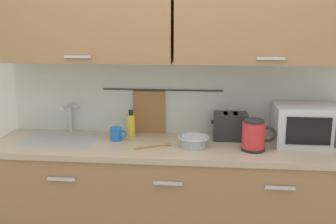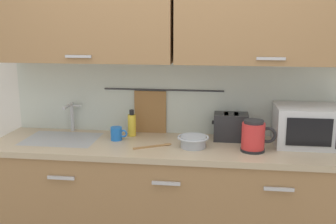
{
  "view_description": "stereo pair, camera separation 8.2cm",
  "coord_description": "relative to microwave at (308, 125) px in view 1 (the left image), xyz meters",
  "views": [
    {
      "loc": [
        0.24,
        -2.33,
        1.73
      ],
      "look_at": [
        -0.03,
        0.33,
        1.12
      ],
      "focal_mm": 42.71,
      "sensor_mm": 36.0,
      "label": 1
    },
    {
      "loc": [
        0.32,
        -2.33,
        1.73
      ],
      "look_at": [
        -0.03,
        0.33,
        1.12
      ],
      "focal_mm": 42.71,
      "sensor_mm": 36.0,
      "label": 2
    }
  ],
  "objects": [
    {
      "name": "counter_unit",
      "position": [
        -0.94,
        -0.11,
        -0.58
      ],
      "size": [
        2.53,
        0.64,
        0.9
      ],
      "color": "#997047",
      "rests_on": "ground"
    },
    {
      "name": "back_wall_assembly",
      "position": [
        -0.93,
        0.12,
        0.49
      ],
      "size": [
        3.7,
        0.41,
        2.5
      ],
      "color": "silver",
      "rests_on": "ground"
    },
    {
      "name": "sink_faucet",
      "position": [
        -1.73,
        0.12,
        0.01
      ],
      "size": [
        0.09,
        0.17,
        0.22
      ],
      "color": "#B2B5BA",
      "rests_on": "counter_unit"
    },
    {
      "name": "microwave",
      "position": [
        0.0,
        0.0,
        0.0
      ],
      "size": [
        0.46,
        0.35,
        0.27
      ],
      "color": "silver",
      "rests_on": "counter_unit"
    },
    {
      "name": "electric_kettle",
      "position": [
        -0.38,
        -0.19,
        -0.03
      ],
      "size": [
        0.23,
        0.16,
        0.21
      ],
      "color": "black",
      "rests_on": "counter_unit"
    },
    {
      "name": "dish_soap_bottle",
      "position": [
        -1.25,
        0.06,
        -0.05
      ],
      "size": [
        0.06,
        0.06,
        0.2
      ],
      "color": "yellow",
      "rests_on": "counter_unit"
    },
    {
      "name": "mug_near_sink",
      "position": [
        -1.33,
        -0.06,
        -0.09
      ],
      "size": [
        0.12,
        0.08,
        0.09
      ],
      "color": "blue",
      "rests_on": "counter_unit"
    },
    {
      "name": "mixing_bowl",
      "position": [
        -0.78,
        -0.16,
        -0.09
      ],
      "size": [
        0.21,
        0.21,
        0.08
      ],
      "color": "#A5ADB7",
      "rests_on": "counter_unit"
    },
    {
      "name": "toaster",
      "position": [
        -0.53,
        0.06,
        -0.04
      ],
      "size": [
        0.26,
        0.17,
        0.19
      ],
      "color": "#232326",
      "rests_on": "counter_unit"
    },
    {
      "name": "wooden_spoon",
      "position": [
        -1.02,
        -0.18,
        -0.13
      ],
      "size": [
        0.25,
        0.16,
        0.01
      ],
      "color": "#9E7042",
      "rests_on": "counter_unit"
    }
  ]
}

